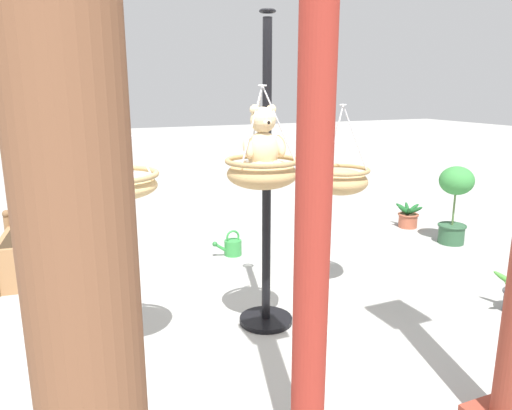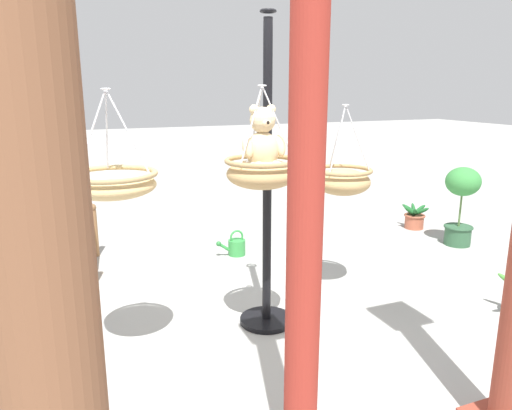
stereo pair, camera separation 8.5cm
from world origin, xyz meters
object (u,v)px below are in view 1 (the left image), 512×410
at_px(display_pole_central, 266,235).
at_px(hanging_basket_left_high, 340,180).
at_px(potted_plant_conical_shrub, 455,198).
at_px(greenhouse_pillar_left, 313,213).
at_px(hanging_basket_with_teddy, 262,172).
at_px(hanging_basket_right_low, 113,184).
at_px(watering_can, 232,247).
at_px(potted_plant_trailing_ivy, 408,217).
at_px(wooden_planter_box, 46,253).
at_px(teddy_bear, 264,143).

distance_m(display_pole_central, hanging_basket_left_high, 0.97).
bearing_deg(potted_plant_conical_shrub, greenhouse_pillar_left, 36.11).
relative_size(display_pole_central, greenhouse_pillar_left, 0.86).
xyz_separation_m(hanging_basket_with_teddy, hanging_basket_left_high, (-1.01, -0.54, -0.23)).
height_order(display_pole_central, hanging_basket_right_low, display_pole_central).
xyz_separation_m(hanging_basket_right_low, watering_can, (-1.50, -1.88, -1.21)).
relative_size(display_pole_central, hanging_basket_with_teddy, 3.38).
bearing_deg(potted_plant_trailing_ivy, potted_plant_conical_shrub, 91.40).
bearing_deg(greenhouse_pillar_left, display_pole_central, -107.47).
xyz_separation_m(display_pole_central, potted_plant_conical_shrub, (-3.00, -0.98, -0.18)).
bearing_deg(potted_plant_conical_shrub, wooden_planter_box, -10.45).
height_order(hanging_basket_right_low, greenhouse_pillar_left, greenhouse_pillar_left).
bearing_deg(potted_plant_trailing_ivy, hanging_basket_with_teddy, 32.73).
distance_m(hanging_basket_with_teddy, wooden_planter_box, 2.79).
height_order(greenhouse_pillar_left, watering_can, greenhouse_pillar_left).
distance_m(display_pole_central, watering_can, 1.81).
bearing_deg(hanging_basket_left_high, greenhouse_pillar_left, 53.83).
xyz_separation_m(display_pole_central, potted_plant_trailing_ivy, (-2.98, -1.76, -0.62)).
xyz_separation_m(hanging_basket_right_low, potted_plant_trailing_ivy, (-4.15, -1.99, -1.17)).
xyz_separation_m(teddy_bear, wooden_planter_box, (1.50, -2.11, -1.28)).
height_order(potted_plant_trailing_ivy, watering_can, potted_plant_trailing_ivy).
relative_size(hanging_basket_right_low, potted_plant_conical_shrub, 0.71).
relative_size(hanging_basket_right_low, greenhouse_pillar_left, 0.24).
height_order(display_pole_central, hanging_basket_left_high, display_pole_central).
distance_m(wooden_planter_box, potted_plant_conical_shrub, 4.74).
distance_m(display_pole_central, wooden_planter_box, 2.53).
distance_m(hanging_basket_with_teddy, potted_plant_trailing_ivy, 3.90).
bearing_deg(watering_can, greenhouse_pillar_left, 75.78).
xyz_separation_m(greenhouse_pillar_left, watering_can, (-0.81, -3.21, -1.27)).
bearing_deg(hanging_basket_left_high, display_pole_central, 18.52).
distance_m(display_pole_central, hanging_basket_right_low, 1.32).
bearing_deg(greenhouse_pillar_left, hanging_basket_right_low, -62.76).
bearing_deg(watering_can, hanging_basket_right_low, 51.49).
relative_size(display_pole_central, wooden_planter_box, 2.32).
bearing_deg(potted_plant_trailing_ivy, display_pole_central, 30.59).
bearing_deg(teddy_bear, wooden_planter_box, -54.60).
distance_m(teddy_bear, watering_can, 2.44).
bearing_deg(wooden_planter_box, display_pole_central, 131.91).
height_order(teddy_bear, hanging_basket_right_low, hanging_basket_right_low).
xyz_separation_m(hanging_basket_with_teddy, watering_can, (-0.47, -1.90, -1.22)).
height_order(teddy_bear, wooden_planter_box, teddy_bear).
relative_size(teddy_bear, greenhouse_pillar_left, 0.16).
bearing_deg(potted_plant_conical_shrub, teddy_bear, 21.74).
bearing_deg(teddy_bear, greenhouse_pillar_left, 75.15).
height_order(teddy_bear, potted_plant_trailing_ivy, teddy_bear).
relative_size(display_pole_central, watering_can, 6.99).
relative_size(hanging_basket_left_high, greenhouse_pillar_left, 0.28).
bearing_deg(greenhouse_pillar_left, watering_can, -104.22).
height_order(display_pole_central, hanging_basket_with_teddy, display_pole_central).
height_order(wooden_planter_box, potted_plant_trailing_ivy, wooden_planter_box).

